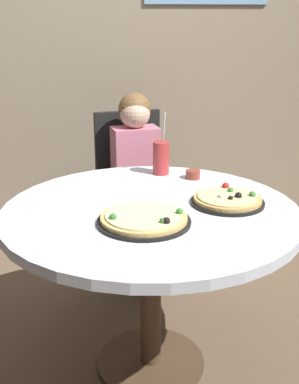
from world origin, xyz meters
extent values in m
plane|color=brown|center=(0.00, 0.00, 0.00)|extent=(8.00, 8.00, 0.00)
cube|color=gray|center=(0.00, 1.62, 1.45)|extent=(5.20, 0.12, 2.90)
cylinder|color=silver|center=(0.00, 0.00, 0.73)|extent=(1.19, 1.19, 0.04)
cylinder|color=#4C3826|center=(0.00, 0.00, 0.36)|extent=(0.09, 0.09, 0.69)
cylinder|color=#4C3826|center=(0.00, 0.00, 0.01)|extent=(0.48, 0.48, 0.02)
cube|color=black|center=(0.00, 0.92, 0.43)|extent=(0.47, 0.47, 0.04)
cube|color=black|center=(-0.04, 1.09, 0.69)|extent=(0.40, 0.12, 0.52)
cylinder|color=black|center=(-0.13, 0.72, 0.21)|extent=(0.04, 0.04, 0.41)
cylinder|color=black|center=(0.20, 0.78, 0.21)|extent=(0.04, 0.04, 0.41)
cylinder|color=black|center=(-0.20, 1.05, 0.21)|extent=(0.04, 0.04, 0.41)
cylinder|color=black|center=(0.13, 1.12, 0.21)|extent=(0.04, 0.04, 0.41)
cube|color=#3F4766|center=(0.03, 0.76, 0.23)|extent=(0.30, 0.36, 0.45)
cube|color=#CC728C|center=(0.00, 0.90, 0.67)|extent=(0.29, 0.21, 0.44)
sphere|color=beige|center=(0.00, 0.90, 0.97)|extent=(0.17, 0.17, 0.17)
sphere|color=brown|center=(0.00, 0.92, 0.99)|extent=(0.18, 0.18, 0.18)
cylinder|color=black|center=(-0.04, -0.15, 0.76)|extent=(0.35, 0.35, 0.01)
cylinder|color=#D8B266|center=(-0.04, -0.15, 0.77)|extent=(0.32, 0.32, 0.02)
cylinder|color=beige|center=(-0.04, -0.15, 0.78)|extent=(0.29, 0.29, 0.01)
sphere|color=#387F33|center=(-0.15, -0.18, 0.79)|extent=(0.03, 0.03, 0.03)
sphere|color=#387F33|center=(0.02, -0.23, 0.79)|extent=(0.02, 0.02, 0.02)
sphere|color=black|center=(0.03, -0.23, 0.79)|extent=(0.03, 0.03, 0.03)
sphere|color=#387F33|center=(0.09, -0.15, 0.79)|extent=(0.03, 0.03, 0.03)
sphere|color=beige|center=(-0.15, -0.16, 0.79)|extent=(0.02, 0.02, 0.02)
cylinder|color=black|center=(0.32, 0.02, 0.76)|extent=(0.30, 0.30, 0.01)
cylinder|color=tan|center=(0.32, 0.02, 0.77)|extent=(0.28, 0.28, 0.02)
cylinder|color=beige|center=(0.32, 0.02, 0.78)|extent=(0.25, 0.25, 0.01)
sphere|color=beige|center=(0.28, 0.01, 0.79)|extent=(0.02, 0.02, 0.02)
sphere|color=#B2231E|center=(0.33, 0.12, 0.79)|extent=(0.03, 0.03, 0.03)
sphere|color=#387F33|center=(0.34, 0.07, 0.79)|extent=(0.02, 0.02, 0.02)
sphere|color=black|center=(0.36, 0.00, 0.79)|extent=(0.03, 0.03, 0.03)
sphere|color=black|center=(0.32, -0.02, 0.79)|extent=(0.02, 0.02, 0.02)
sphere|color=#387F33|center=(0.42, 0.01, 0.79)|extent=(0.03, 0.03, 0.03)
cylinder|color=#B73333|center=(0.10, 0.46, 0.83)|extent=(0.08, 0.08, 0.16)
cylinder|color=white|center=(0.11, 0.46, 0.95)|extent=(0.01, 0.05, 0.22)
cylinder|color=brown|center=(0.24, 0.37, 0.77)|extent=(0.07, 0.07, 0.04)
camera|label=1|loc=(-0.18, -1.80, 1.45)|focal=45.53mm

